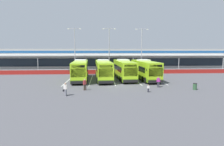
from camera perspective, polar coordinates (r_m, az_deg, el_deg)
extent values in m
plane|color=#4C4C51|center=(28.93, 1.08, -3.87)|extent=(200.00, 200.00, 0.00)
cube|color=#B7B7B2|center=(55.44, -1.03, 4.20)|extent=(70.00, 10.00, 5.50)
cube|color=#19232D|center=(50.45, -0.80, 3.41)|extent=(66.00, 0.08, 2.20)
cube|color=navy|center=(50.35, -0.81, 6.65)|extent=(68.00, 0.08, 0.60)
cube|color=beige|center=(48.89, -0.73, 5.53)|extent=(67.00, 3.00, 0.24)
cube|color=gray|center=(55.37, -1.04, 7.30)|extent=(70.00, 10.00, 0.50)
cylinder|color=#999999|center=(50.50, -22.28, 2.67)|extent=(0.20, 0.20, 4.20)
cylinder|color=#999999|center=(47.92, -8.10, 2.92)|extent=(0.20, 0.20, 4.20)
cylinder|color=#999999|center=(48.47, 6.69, 2.98)|extent=(0.20, 0.20, 4.20)
cylinder|color=#999999|center=(52.07, 20.27, 2.87)|extent=(0.20, 0.20, 4.20)
cylinder|color=#999999|center=(58.13, 31.56, 2.66)|extent=(0.20, 0.20, 4.20)
cube|color=maroon|center=(43.17, -0.37, 0.41)|extent=(60.00, 0.36, 1.00)
cube|color=#B2B2B2|center=(43.11, -0.37, 1.14)|extent=(60.00, 0.40, 0.10)
cube|color=#9ED11E|center=(34.59, -9.90, 1.01)|extent=(3.27, 12.13, 3.19)
cube|color=#598419|center=(34.75, -9.86, -1.15)|extent=(3.29, 12.15, 0.56)
cube|color=black|center=(34.97, -9.88, 1.48)|extent=(3.15, 9.74, 0.96)
cube|color=black|center=(28.68, -10.56, 0.07)|extent=(2.31, 0.24, 1.40)
cube|color=black|center=(28.56, -10.60, 2.06)|extent=(2.05, 0.20, 0.40)
cube|color=silver|center=(35.46, -9.88, 3.97)|extent=(2.21, 2.92, 0.28)
cube|color=black|center=(28.78, -10.51, -2.93)|extent=(2.46, 0.31, 0.44)
cube|color=black|center=(28.92, -7.65, 0.88)|extent=(0.09, 0.12, 0.36)
cube|color=black|center=(29.12, -13.39, 0.79)|extent=(0.09, 0.12, 0.36)
cylinder|color=black|center=(39.27, -7.76, -0.28)|extent=(0.38, 1.06, 1.04)
cylinder|color=black|center=(39.39, -11.23, -0.33)|extent=(0.38, 1.06, 1.04)
cylinder|color=black|center=(31.55, -8.00, -2.06)|extent=(0.38, 1.06, 1.04)
cylinder|color=black|center=(31.70, -12.33, -2.12)|extent=(0.38, 1.06, 1.04)
cylinder|color=black|center=(30.17, -8.06, -2.48)|extent=(0.38, 1.06, 1.04)
cylinder|color=black|center=(30.33, -12.58, -2.53)|extent=(0.38, 1.06, 1.04)
cube|color=#9ED11E|center=(34.30, -2.74, 1.06)|extent=(3.27, 12.13, 3.19)
cube|color=#598419|center=(34.46, -2.73, -1.12)|extent=(3.29, 12.15, 0.56)
cube|color=black|center=(34.67, -2.79, 1.53)|extent=(3.15, 9.74, 0.96)
cube|color=black|center=(28.39, -1.91, 0.11)|extent=(2.31, 0.24, 1.40)
cube|color=black|center=(28.28, -1.92, 2.12)|extent=(2.05, 0.20, 0.40)
cube|color=silver|center=(35.16, -2.87, 4.04)|extent=(2.21, 2.92, 0.28)
cube|color=black|center=(28.50, -1.88, -2.91)|extent=(2.46, 0.31, 0.44)
cube|color=black|center=(28.85, 0.91, 0.93)|extent=(0.09, 0.12, 0.36)
cube|color=black|center=(28.61, -4.88, 0.85)|extent=(0.09, 0.12, 0.36)
cylinder|color=black|center=(39.11, -1.45, -0.25)|extent=(0.38, 1.06, 1.04)
cylinder|color=black|center=(38.97, -4.96, -0.30)|extent=(0.38, 1.06, 1.04)
cylinder|color=black|center=(31.43, -0.15, -2.03)|extent=(0.38, 1.06, 1.04)
cylinder|color=black|center=(31.25, -4.51, -2.10)|extent=(0.38, 1.06, 1.04)
cylinder|color=black|center=(30.06, 0.16, -2.45)|extent=(0.38, 1.06, 1.04)
cylinder|color=black|center=(29.87, -4.40, -2.53)|extent=(0.38, 1.06, 1.04)
cube|color=#9ED11E|center=(35.31, 3.78, 1.22)|extent=(3.27, 12.13, 3.19)
cube|color=#598419|center=(35.47, 3.76, -0.89)|extent=(3.29, 12.15, 0.56)
cube|color=black|center=(35.68, 3.66, 1.67)|extent=(3.15, 9.74, 0.96)
cube|color=black|center=(29.50, 5.88, 0.34)|extent=(2.31, 0.24, 1.40)
cube|color=black|center=(29.39, 5.91, 2.27)|extent=(2.05, 0.20, 0.40)
cube|color=silver|center=(36.16, 3.51, 4.11)|extent=(2.21, 2.92, 0.28)
cube|color=black|center=(29.60, 5.89, -2.57)|extent=(2.46, 0.31, 0.44)
cube|color=black|center=(30.15, 8.44, 1.11)|extent=(0.09, 0.12, 0.36)
cube|color=black|center=(29.52, 2.98, 1.05)|extent=(0.09, 0.12, 0.36)
cylinder|color=black|center=(40.18, 4.25, -0.07)|extent=(0.38, 1.06, 1.04)
cylinder|color=black|center=(39.79, 0.87, -0.12)|extent=(0.38, 1.06, 1.04)
cylinder|color=black|center=(32.63, 6.84, -1.75)|extent=(0.38, 1.06, 1.04)
cylinder|color=black|center=(32.15, 2.70, -1.83)|extent=(0.38, 1.06, 1.04)
cylinder|color=black|center=(31.28, 7.44, -2.13)|extent=(0.38, 1.06, 1.04)
cylinder|color=black|center=(30.79, 3.12, -2.23)|extent=(0.38, 1.06, 1.04)
cube|color=#9ED11E|center=(35.41, 10.26, 1.14)|extent=(3.27, 12.13, 3.19)
cube|color=#598419|center=(35.56, 10.22, -0.97)|extent=(3.29, 12.15, 0.56)
cube|color=black|center=(35.77, 10.09, 1.59)|extent=(3.15, 9.74, 0.96)
cube|color=black|center=(29.79, 13.60, 0.24)|extent=(2.31, 0.24, 1.40)
cube|color=black|center=(29.68, 13.66, 2.16)|extent=(2.05, 0.20, 0.40)
cube|color=silver|center=(36.23, 9.86, 4.03)|extent=(2.21, 2.92, 0.28)
cube|color=black|center=(29.89, 13.59, -2.64)|extent=(2.46, 0.31, 0.44)
cube|color=black|center=(30.61, 15.95, 1.01)|extent=(0.09, 0.12, 0.36)
cube|color=black|center=(29.61, 10.74, 0.96)|extent=(0.09, 0.12, 0.36)
cylinder|color=black|center=(40.28, 9.95, -0.14)|extent=(0.38, 1.06, 1.04)
cylinder|color=black|center=(39.67, 6.64, -0.19)|extent=(0.38, 1.06, 1.04)
cylinder|color=black|center=(32.96, 13.82, -1.81)|extent=(0.38, 1.06, 1.04)
cylinder|color=black|center=(32.20, 9.83, -1.92)|extent=(0.38, 1.06, 1.04)
cylinder|color=black|center=(31.67, 14.70, -2.19)|extent=(0.38, 1.06, 1.04)
cylinder|color=black|center=(30.88, 10.57, -2.31)|extent=(0.38, 1.06, 1.04)
cube|color=silver|center=(35.31, -13.41, -2.07)|extent=(0.14, 13.00, 0.01)
cube|color=silver|center=(34.82, -6.58, -2.05)|extent=(0.14, 13.00, 0.01)
cube|color=silver|center=(34.83, 0.34, -2.00)|extent=(0.14, 13.00, 0.01)
cube|color=silver|center=(35.34, 7.15, -1.93)|extent=(0.14, 13.00, 0.01)
cube|color=silver|center=(36.33, 13.68, -1.83)|extent=(0.14, 13.00, 0.01)
cube|color=slate|center=(22.92, -14.45, -5.91)|extent=(0.21, 0.23, 0.84)
cube|color=slate|center=(22.73, -14.34, -6.01)|extent=(0.21, 0.23, 0.84)
cube|color=silver|center=(22.68, -14.45, -4.23)|extent=(0.40, 0.36, 0.56)
cube|color=silver|center=(22.83, -14.86, -4.25)|extent=(0.13, 0.13, 0.54)
cube|color=silver|center=(22.55, -14.02, -4.36)|extent=(0.13, 0.13, 0.54)
sphere|color=tan|center=(22.61, -14.48, -3.27)|extent=(0.22, 0.22, 0.22)
cube|color=black|center=(22.98, -14.93, -5.35)|extent=(0.24, 0.30, 0.22)
cylinder|color=black|center=(22.95, -14.94, -4.91)|extent=(0.02, 0.02, 0.16)
cube|color=#4C4238|center=(25.46, -8.77, -4.48)|extent=(0.23, 0.23, 0.84)
cube|color=#4C4238|center=(25.47, -8.32, -4.47)|extent=(0.23, 0.23, 0.84)
cube|color=#B23838|center=(25.33, -8.57, -2.93)|extent=(0.39, 0.40, 0.56)
cube|color=#B23838|center=(25.20, -8.94, -3.05)|extent=(0.13, 0.13, 0.54)
cube|color=#B23838|center=(25.48, -8.20, -2.92)|extent=(0.13, 0.13, 0.54)
sphere|color=tan|center=(25.27, -8.59, -2.05)|extent=(0.22, 0.22, 0.22)
cube|color=black|center=(24.61, 11.22, -5.32)|extent=(0.11, 0.13, 0.52)
cube|color=black|center=(24.53, 11.45, -5.36)|extent=(0.11, 0.13, 0.52)
cube|color=silver|center=(24.48, 11.36, -4.35)|extent=(0.24, 0.19, 0.35)
cube|color=silver|center=(24.49, 11.04, -4.38)|extent=(0.07, 0.07, 0.33)
cube|color=silver|center=(24.48, 11.68, -4.39)|extent=(0.07, 0.07, 0.33)
sphere|color=tan|center=(24.44, 11.37, -3.79)|extent=(0.14, 0.14, 0.14)
cube|color=#33333D|center=(28.18, 14.17, -3.50)|extent=(0.18, 0.21, 0.84)
cube|color=#33333D|center=(28.07, 14.51, -3.55)|extent=(0.18, 0.21, 0.84)
cube|color=#A32D89|center=(28.01, 14.39, -2.12)|extent=(0.39, 0.30, 0.56)
cube|color=#A32D89|center=(28.00, 13.93, -2.17)|extent=(0.11, 0.12, 0.54)
cube|color=#A32D89|center=(28.02, 14.83, -2.19)|extent=(0.11, 0.12, 0.54)
sphere|color=tan|center=(27.95, 14.41, -1.33)|extent=(0.22, 0.22, 0.22)
cylinder|color=#9E9EA3|center=(45.92, -11.61, 6.92)|extent=(0.20, 0.20, 11.00)
cylinder|color=#9E9EA3|center=(46.24, -11.78, 13.56)|extent=(2.80, 0.10, 0.10)
cube|color=silver|center=(46.45, -13.53, 13.36)|extent=(0.44, 0.28, 0.20)
cube|color=silver|center=(46.05, -10.00, 13.50)|extent=(0.44, 0.28, 0.20)
cylinder|color=#9E9EA3|center=(44.89, -0.91, 7.06)|extent=(0.20, 0.20, 11.00)
cylinder|color=#9E9EA3|center=(45.21, -0.93, 13.85)|extent=(2.80, 0.10, 0.10)
cube|color=silver|center=(45.16, -2.75, 13.73)|extent=(0.44, 0.28, 0.20)
cube|color=silver|center=(45.28, 0.90, 13.72)|extent=(0.44, 0.28, 0.20)
cylinder|color=#9E9EA3|center=(46.59, 9.27, 6.97)|extent=(0.20, 0.20, 11.00)
cylinder|color=#9E9EA3|center=(46.90, 9.40, 13.51)|extent=(2.80, 0.10, 0.10)
cube|color=silver|center=(46.61, 7.67, 13.46)|extent=(0.44, 0.28, 0.20)
cube|color=silver|center=(47.21, 11.11, 13.31)|extent=(0.44, 0.28, 0.20)
cylinder|color=#2D5133|center=(28.12, 24.63, -3.94)|extent=(0.52, 0.52, 0.85)
cylinder|color=black|center=(28.04, 24.68, -3.01)|extent=(0.54, 0.54, 0.08)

